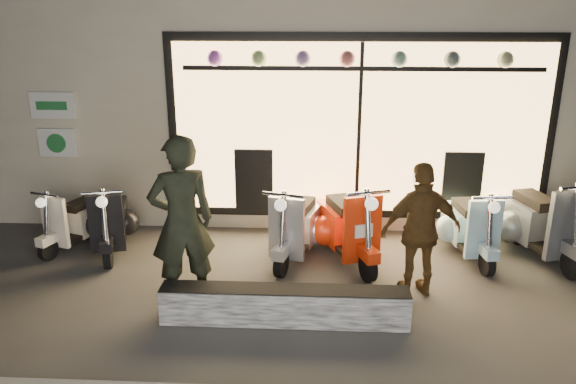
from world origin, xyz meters
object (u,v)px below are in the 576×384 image
(man, at_px, (182,222))
(woman, at_px, (421,230))
(scooter_red, at_px, (345,225))
(scooter_silver, at_px, (299,225))
(graffiti_barrier, at_px, (284,305))

(man, relative_size, woman, 1.23)
(scooter_red, distance_m, woman, 1.36)
(man, bearing_deg, scooter_silver, -154.66)
(graffiti_barrier, height_order, scooter_red, scooter_red)
(woman, bearing_deg, scooter_silver, -48.18)
(scooter_silver, bearing_deg, graffiti_barrier, -77.69)
(graffiti_barrier, xyz_separation_m, woman, (1.51, 0.72, 0.59))
(man, bearing_deg, woman, 164.00)
(woman, bearing_deg, scooter_red, -63.28)
(scooter_red, relative_size, man, 0.77)
(scooter_silver, distance_m, man, 1.95)
(scooter_red, bearing_deg, graffiti_barrier, -131.10)
(scooter_silver, distance_m, scooter_red, 0.61)
(graffiti_barrier, bearing_deg, scooter_red, 68.11)
(scooter_silver, relative_size, man, 0.74)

